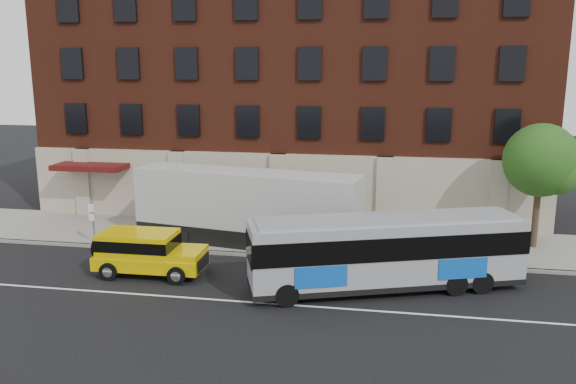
% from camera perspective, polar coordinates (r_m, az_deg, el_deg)
% --- Properties ---
extents(ground, '(120.00, 120.00, 0.00)m').
position_cam_1_polar(ground, '(23.37, -6.52, -10.85)').
color(ground, black).
rests_on(ground, ground).
extents(sidewalk, '(60.00, 6.00, 0.15)m').
position_cam_1_polar(sidewalk, '(31.55, -1.91, -4.40)').
color(sidewalk, '#9B998D').
rests_on(sidewalk, ground).
extents(kerb, '(60.00, 0.25, 0.15)m').
position_cam_1_polar(kerb, '(28.76, -3.14, -6.10)').
color(kerb, '#9B998D').
rests_on(kerb, ground).
extents(lane_line, '(60.00, 0.12, 0.01)m').
position_cam_1_polar(lane_line, '(23.81, -6.17, -10.37)').
color(lane_line, white).
rests_on(lane_line, ground).
extents(building, '(30.00, 12.10, 15.00)m').
position_cam_1_polar(building, '(38.03, 0.48, 9.98)').
color(building, '#582314').
rests_on(building, sidewalk).
extents(sign_pole, '(0.30, 0.20, 2.50)m').
position_cam_1_polar(sign_pole, '(31.47, -18.38, -2.48)').
color(sign_pole, gray).
rests_on(sign_pole, ground).
extents(street_tree, '(3.60, 3.60, 6.20)m').
position_cam_1_polar(street_tree, '(31.28, 23.33, 2.58)').
color(street_tree, '#3B281D').
rests_on(street_tree, sidewalk).
extents(city_bus, '(11.44, 6.03, 3.09)m').
position_cam_1_polar(city_bus, '(24.50, 9.51, -5.57)').
color(city_bus, '#95999F').
rests_on(city_bus, ground).
extents(yellow_suv, '(5.07, 2.27, 1.93)m').
position_cam_1_polar(yellow_suv, '(26.83, -13.64, -5.50)').
color(yellow_suv, '#EEC700').
rests_on(yellow_suv, ground).
extents(shipping_container, '(11.87, 4.35, 3.88)m').
position_cam_1_polar(shipping_container, '(29.93, -4.04, -1.70)').
color(shipping_container, black).
rests_on(shipping_container, ground).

